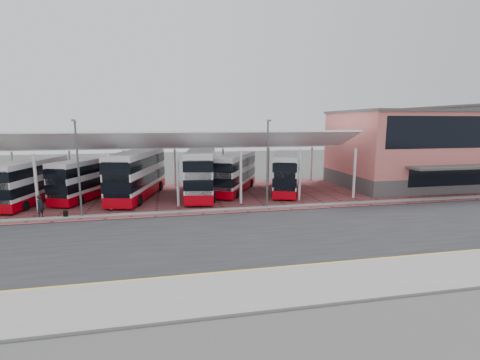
{
  "coord_description": "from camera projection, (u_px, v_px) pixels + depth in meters",
  "views": [
    {
      "loc": [
        -6.79,
        -23.82,
        7.84
      ],
      "look_at": [
        -0.39,
        7.01,
        2.6
      ],
      "focal_mm": 26.0,
      "sensor_mm": 36.0,
      "label": 1
    }
  ],
  "objects": [
    {
      "name": "lamp_west",
      "position": [
        78.0,
        166.0,
        28.2
      ],
      "size": [
        0.16,
        0.9,
        8.07
      ],
      "color": "#54585C",
      "rests_on": "ground"
    },
    {
      "name": "suitcase",
      "position": [
        66.0,
        214.0,
        28.72
      ],
      "size": [
        0.32,
        0.23,
        0.54
      ],
      "primitive_type": "cube",
      "color": "black",
      "rests_on": "forecourt"
    },
    {
      "name": "pedestrian",
      "position": [
        40.0,
        206.0,
        28.58
      ],
      "size": [
        0.69,
        0.81,
        1.89
      ],
      "primitive_type": "imported",
      "rotation": [
        0.0,
        0.0,
        1.15
      ],
      "color": "black",
      "rests_on": "forecourt"
    },
    {
      "name": "bus_4",
      "position": [
        235.0,
        173.0,
        39.21
      ],
      "size": [
        6.71,
        10.31,
        4.26
      ],
      "rotation": [
        0.0,
        0.0,
        -0.46
      ],
      "color": "white",
      "rests_on": "forecourt"
    },
    {
      "name": "ground",
      "position": [
        264.0,
        230.0,
        25.66
      ],
      "size": [
        140.0,
        140.0,
        0.0
      ],
      "primitive_type": "plane",
      "color": "#3E403C"
    },
    {
      "name": "bus_2",
      "position": [
        138.0,
        175.0,
        36.1
      ],
      "size": [
        5.43,
        12.08,
        4.85
      ],
      "rotation": [
        0.0,
        0.0,
        -0.24
      ],
      "color": "white",
      "rests_on": "forecourt"
    },
    {
      "name": "yellow_line_near",
      "position": [
        299.0,
        268.0,
        18.89
      ],
      "size": [
        120.0,
        0.12,
        0.01
      ],
      "primitive_type": "cube",
      "color": "gold",
      "rests_on": "road"
    },
    {
      "name": "bus_3",
      "position": [
        202.0,
        173.0,
        37.29
      ],
      "size": [
        4.46,
        12.17,
        4.9
      ],
      "rotation": [
        0.0,
        0.0,
        -0.15
      ],
      "color": "white",
      "rests_on": "forecourt"
    },
    {
      "name": "terminal",
      "position": [
        414.0,
        148.0,
        42.95
      ],
      "size": [
        18.4,
        14.4,
        9.25
      ],
      "color": "#504D4C",
      "rests_on": "ground"
    },
    {
      "name": "forecourt",
      "position": [
        250.0,
        193.0,
        38.61
      ],
      "size": [
        72.0,
        16.0,
        0.06
      ],
      "primitive_type": "cube",
      "color": "brown",
      "rests_on": "ground"
    },
    {
      "name": "sidewalk",
      "position": [
        314.0,
        283.0,
        16.95
      ],
      "size": [
        120.0,
        4.0,
        0.14
      ],
      "primitive_type": "cube",
      "color": "slate",
      "rests_on": "ground"
    },
    {
      "name": "bus_5",
      "position": [
        285.0,
        173.0,
        39.23
      ],
      "size": [
        5.87,
        10.69,
        4.33
      ],
      "rotation": [
        0.0,
        0.0,
        -0.35
      ],
      "color": "white",
      "rests_on": "forecourt"
    },
    {
      "name": "canopy",
      "position": [
        175.0,
        142.0,
        36.96
      ],
      "size": [
        37.0,
        11.63,
        7.07
      ],
      "color": "white",
      "rests_on": "ground"
    },
    {
      "name": "road",
      "position": [
        268.0,
        234.0,
        24.69
      ],
      "size": [
        120.0,
        14.0,
        0.02
      ],
      "primitive_type": "cube",
      "color": "black",
      "rests_on": "ground"
    },
    {
      "name": "yellow_line_far",
      "position": [
        297.0,
        265.0,
        19.18
      ],
      "size": [
        120.0,
        0.12,
        0.01
      ],
      "primitive_type": "cube",
      "color": "gold",
      "rests_on": "road"
    },
    {
      "name": "north_kerb",
      "position": [
        246.0,
        209.0,
        31.63
      ],
      "size": [
        120.0,
        0.8,
        0.14
      ],
      "primitive_type": "cube",
      "color": "slate",
      "rests_on": "ground"
    },
    {
      "name": "bus_0",
      "position": [
        32.0,
        182.0,
        33.73
      ],
      "size": [
        4.25,
        10.45,
        4.2
      ],
      "rotation": [
        0.0,
        0.0,
        -0.19
      ],
      "color": "white",
      "rests_on": "forecourt"
    },
    {
      "name": "bus_1",
      "position": [
        88.0,
        179.0,
        35.92
      ],
      "size": [
        5.64,
        10.11,
        4.1
      ],
      "rotation": [
        0.0,
        0.0,
        -0.36
      ],
      "color": "white",
      "rests_on": "forecourt"
    },
    {
      "name": "lamp_east",
      "position": [
        268.0,
        161.0,
        31.4
      ],
      "size": [
        0.16,
        0.9,
        8.07
      ],
      "color": "#54585C",
      "rests_on": "ground"
    }
  ]
}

